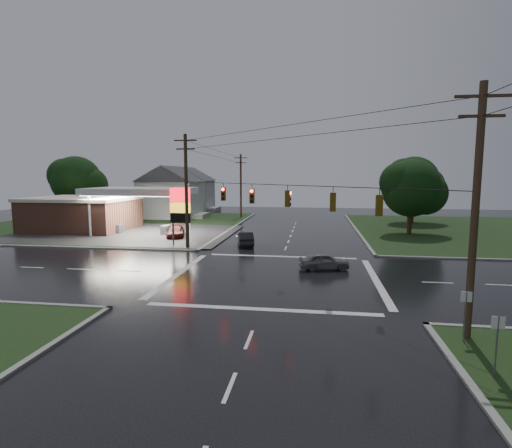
# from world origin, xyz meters

# --- Properties ---
(ground) EXTENTS (120.00, 120.00, 0.00)m
(ground) POSITION_xyz_m (0.00, 0.00, 0.00)
(ground) COLOR black
(ground) RESTS_ON ground
(grass_nw) EXTENTS (36.00, 36.00, 0.08)m
(grass_nw) POSITION_xyz_m (-26.00, 26.00, 0.04)
(grass_nw) COLOR #1A3216
(grass_nw) RESTS_ON ground
(grass_ne) EXTENTS (36.00, 36.00, 0.08)m
(grass_ne) POSITION_xyz_m (26.00, 26.00, 0.04)
(grass_ne) COLOR #1A3216
(grass_ne) RESTS_ON ground
(gas_station) EXTENTS (26.20, 18.00, 5.60)m
(gas_station) POSITION_xyz_m (-25.68, 19.70, 2.55)
(gas_station) COLOR #2D2D2D
(gas_station) RESTS_ON ground
(pylon_sign) EXTENTS (2.00, 0.35, 6.00)m
(pylon_sign) POSITION_xyz_m (-10.50, 10.50, 4.01)
(pylon_sign) COLOR #59595E
(pylon_sign) RESTS_ON ground
(utility_pole_nw) EXTENTS (2.20, 0.32, 11.00)m
(utility_pole_nw) POSITION_xyz_m (-9.50, 9.50, 5.72)
(utility_pole_nw) COLOR #382619
(utility_pole_nw) RESTS_ON ground
(utility_pole_se) EXTENTS (2.20, 0.32, 11.00)m
(utility_pole_se) POSITION_xyz_m (9.50, -9.50, 5.72)
(utility_pole_se) COLOR #382619
(utility_pole_se) RESTS_ON ground
(utility_pole_n) EXTENTS (2.20, 0.32, 10.50)m
(utility_pole_n) POSITION_xyz_m (-9.50, 38.00, 5.47)
(utility_pole_n) COLOR #382619
(utility_pole_n) RESTS_ON ground
(traffic_signals) EXTENTS (26.87, 26.87, 1.47)m
(traffic_signals) POSITION_xyz_m (0.02, -0.02, 6.48)
(traffic_signals) COLOR black
(traffic_signals) RESTS_ON ground
(house_near) EXTENTS (11.05, 8.48, 8.60)m
(house_near) POSITION_xyz_m (-20.95, 36.00, 4.41)
(house_near) COLOR silver
(house_near) RESTS_ON ground
(house_far) EXTENTS (11.05, 8.48, 8.60)m
(house_far) POSITION_xyz_m (-21.95, 48.00, 4.41)
(house_far) COLOR silver
(house_far) RESTS_ON ground
(tree_nw_behind) EXTENTS (8.93, 7.60, 10.00)m
(tree_nw_behind) POSITION_xyz_m (-33.84, 29.99, 6.18)
(tree_nw_behind) COLOR black
(tree_nw_behind) RESTS_ON ground
(tree_ne_near) EXTENTS (7.99, 6.80, 8.98)m
(tree_ne_near) POSITION_xyz_m (14.14, 21.99, 5.56)
(tree_ne_near) COLOR black
(tree_ne_near) RESTS_ON ground
(tree_ne_far) EXTENTS (8.46, 7.20, 9.80)m
(tree_ne_far) POSITION_xyz_m (17.15, 33.99, 6.18)
(tree_ne_far) COLOR black
(tree_ne_far) RESTS_ON ground
(car_north) EXTENTS (2.48, 4.47, 1.40)m
(car_north) POSITION_xyz_m (-4.22, 12.09, 0.70)
(car_north) COLOR black
(car_north) RESTS_ON ground
(car_crossing) EXTENTS (4.03, 2.25, 1.29)m
(car_crossing) POSITION_xyz_m (3.53, 2.72, 0.65)
(car_crossing) COLOR slate
(car_crossing) RESTS_ON ground
(car_pump) EXTENTS (3.13, 5.05, 1.37)m
(car_pump) POSITION_xyz_m (-13.00, 16.00, 0.68)
(car_pump) COLOR #4C1311
(car_pump) RESTS_ON ground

